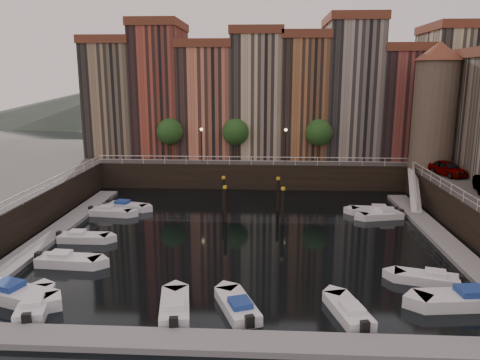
# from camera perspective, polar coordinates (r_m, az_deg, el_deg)

# --- Properties ---
(ground) EXTENTS (200.00, 200.00, 0.00)m
(ground) POSITION_cam_1_polar(r_m,az_deg,el_deg) (40.21, 0.63, -6.60)
(ground) COLOR black
(ground) RESTS_ON ground
(quay_far) EXTENTS (80.00, 20.00, 3.00)m
(quay_far) POSITION_cam_1_polar(r_m,az_deg,el_deg) (65.03, 1.67, 2.20)
(quay_far) COLOR black
(quay_far) RESTS_ON ground
(dock_left) EXTENTS (2.00, 28.00, 0.35)m
(dock_left) POSITION_cam_1_polar(r_m,az_deg,el_deg) (43.06, -21.64, -5.96)
(dock_left) COLOR gray
(dock_left) RESTS_ON ground
(dock_right) EXTENTS (2.00, 28.00, 0.35)m
(dock_right) POSITION_cam_1_polar(r_m,az_deg,el_deg) (41.78, 23.52, -6.69)
(dock_right) COLOR gray
(dock_right) RESTS_ON ground
(dock_near) EXTENTS (30.00, 2.00, 0.35)m
(dock_near) POSITION_cam_1_polar(r_m,az_deg,el_deg) (24.72, -1.25, -19.23)
(dock_near) COLOR gray
(dock_near) RESTS_ON ground
(mountains) EXTENTS (145.00, 100.00, 18.00)m
(mountains) POSITION_cam_1_polar(r_m,az_deg,el_deg) (148.04, 3.26, 10.50)
(mountains) COLOR #2D382D
(mountains) RESTS_ON ground
(far_terrace) EXTENTS (48.70, 10.30, 17.50)m
(far_terrace) POSITION_cam_1_polar(r_m,az_deg,el_deg) (61.51, 4.80, 10.43)
(far_terrace) COLOR #8D775A
(far_terrace) RESTS_ON quay_far
(corner_tower) EXTENTS (5.20, 5.20, 13.80)m
(corner_tower) POSITION_cam_1_polar(r_m,az_deg,el_deg) (55.63, 22.68, 8.51)
(corner_tower) COLOR #6B5B4C
(corner_tower) RESTS_ON quay_right
(promenade_trees) EXTENTS (21.20, 3.20, 5.20)m
(promenade_trees) POSITION_cam_1_polar(r_m,az_deg,el_deg) (56.61, 0.13, 5.86)
(promenade_trees) COLOR black
(promenade_trees) RESTS_ON quay_far
(street_lamps) EXTENTS (10.36, 0.36, 4.18)m
(street_lamps) POSITION_cam_1_polar(r_m,az_deg,el_deg) (55.69, 0.41, 5.03)
(street_lamps) COLOR black
(street_lamps) RESTS_ON quay_far
(railings) EXTENTS (36.08, 34.04, 0.52)m
(railings) POSITION_cam_1_polar(r_m,az_deg,el_deg) (43.88, 0.93, 0.18)
(railings) COLOR white
(railings) RESTS_ON ground
(gangway) EXTENTS (2.78, 8.32, 3.73)m
(gangway) POSITION_cam_1_polar(r_m,az_deg,el_deg) (51.61, 20.50, -0.87)
(gangway) COLOR white
(gangway) RESTS_ON ground
(mooring_pilings) EXTENTS (6.12, 4.69, 3.78)m
(mooring_pilings) POSITION_cam_1_polar(r_m,az_deg,el_deg) (44.55, 1.49, -2.47)
(mooring_pilings) COLOR black
(mooring_pilings) RESTS_ON ground
(boat_left_0) EXTENTS (5.31, 3.33, 1.19)m
(boat_left_0) POSITION_cam_1_polar(r_m,az_deg,el_deg) (31.82, -25.67, -12.47)
(boat_left_0) COLOR silver
(boat_left_0) RESTS_ON ground
(boat_left_1) EXTENTS (4.70, 1.96, 1.07)m
(boat_left_1) POSITION_cam_1_polar(r_m,az_deg,el_deg) (35.93, -20.32, -9.19)
(boat_left_1) COLOR silver
(boat_left_1) RESTS_ON ground
(boat_left_2) EXTENTS (4.20, 1.55, 0.96)m
(boat_left_2) POSITION_cam_1_polar(r_m,az_deg,el_deg) (40.51, -18.63, -6.65)
(boat_left_2) COLOR silver
(boat_left_2) RESTS_ON ground
(boat_left_3) EXTENTS (4.32, 1.93, 0.98)m
(boat_left_3) POSITION_cam_1_polar(r_m,az_deg,el_deg) (47.09, -15.56, -3.77)
(boat_left_3) COLOR silver
(boat_left_3) RESTS_ON ground
(boat_left_4) EXTENTS (4.43, 2.46, 0.99)m
(boat_left_4) POSITION_cam_1_polar(r_m,az_deg,el_deg) (48.66, -13.68, -3.13)
(boat_left_4) COLOR silver
(boat_left_4) RESTS_ON ground
(boat_right_0) EXTENTS (5.35, 2.46, 1.21)m
(boat_right_0) POSITION_cam_1_polar(r_m,az_deg,el_deg) (31.09, 25.39, -13.03)
(boat_right_0) COLOR silver
(boat_right_0) RESTS_ON ground
(boat_right_1) EXTENTS (4.34, 2.57, 0.97)m
(boat_right_1) POSITION_cam_1_polar(r_m,az_deg,el_deg) (33.42, 21.94, -11.05)
(boat_right_1) COLOR silver
(boat_right_1) RESTS_ON ground
(boat_right_3) EXTENTS (4.28, 2.38, 0.96)m
(boat_right_3) POSITION_cam_1_polar(r_m,az_deg,el_deg) (46.38, 16.95, -4.12)
(boat_right_3) COLOR silver
(boat_right_3) RESTS_ON ground
(boat_right_4) EXTENTS (4.43, 1.88, 1.01)m
(boat_right_4) POSITION_cam_1_polar(r_m,az_deg,el_deg) (47.53, 16.06, -3.64)
(boat_right_4) COLOR silver
(boat_right_4) RESTS_ON ground
(boat_near_0) EXTENTS (2.64, 4.51, 1.01)m
(boat_near_0) POSITION_cam_1_polar(r_m,az_deg,el_deg) (30.29, -23.73, -13.70)
(boat_near_0) COLOR silver
(boat_near_0) RESTS_ON ground
(boat_near_1) EXTENTS (2.32, 4.60, 1.03)m
(boat_near_1) POSITION_cam_1_polar(r_m,az_deg,el_deg) (27.80, -7.96, -15.10)
(boat_near_1) COLOR silver
(boat_near_1) RESTS_ON ground
(boat_near_2) EXTENTS (3.01, 4.53, 1.02)m
(boat_near_2) POSITION_cam_1_polar(r_m,az_deg,el_deg) (27.63, -0.27, -15.16)
(boat_near_2) COLOR silver
(boat_near_2) RESTS_ON ground
(boat_near_3) EXTENTS (2.48, 4.38, 0.98)m
(boat_near_3) POSITION_cam_1_polar(r_m,az_deg,el_deg) (27.84, 13.12, -15.32)
(boat_near_3) COLOR silver
(boat_near_3) RESTS_ON ground
(car_a) EXTENTS (3.16, 4.92, 1.56)m
(car_a) POSITION_cam_1_polar(r_m,az_deg,el_deg) (52.93, 23.98, 1.22)
(car_a) COLOR gray
(car_a) RESTS_ON quay_right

